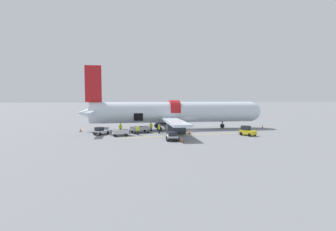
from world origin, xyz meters
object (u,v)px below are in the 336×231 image
Objects in this scene: baggage_tug_mid at (247,131)px; baggage_cart_queued at (122,133)px; baggage_tug_lead at (173,136)px; baggage_tug_rear at (101,131)px; baggage_cart_loading at (141,130)px; airplane at (172,113)px; ground_crew_supervisor at (121,128)px; ground_crew_loader_b at (151,127)px; ground_crew_driver at (138,130)px; ground_crew_loader_a at (159,129)px.

baggage_cart_queued is at bearing 172.56° from baggage_tug_mid.
baggage_tug_rear is at bearing 145.64° from baggage_tug_lead.
baggage_cart_loading is 1.22× the size of baggage_cart_queued.
ground_crew_supervisor is (-9.96, -4.36, -2.38)m from airplane.
baggage_tug_rear is at bearing -160.65° from ground_crew_loader_b.
ground_crew_supervisor reaches higher than ground_crew_loader_b.
baggage_tug_mid is at bearing -43.26° from airplane.
baggage_cart_loading reaches higher than baggage_cart_queued.
airplane is 22.75× the size of ground_crew_driver.
baggage_tug_lead is 1.02× the size of baggage_tug_mid.
airplane is at bearing 136.74° from baggage_tug_mid.
baggage_tug_lead is 1.07× the size of baggage_tug_rear.
baggage_tug_lead is at bearing -81.83° from ground_crew_loader_a.
airplane reaches higher than ground_crew_loader_a.
baggage_tug_rear is 1.60× the size of ground_crew_supervisor.
ground_crew_loader_a is 0.98× the size of ground_crew_loader_b.
baggage_cart_loading is 2.46× the size of ground_crew_supervisor.
ground_crew_loader_a is (-14.29, 4.62, 0.16)m from baggage_tug_mid.
baggage_cart_loading is at bearing 10.33° from baggage_tug_rear.
baggage_tug_lead is 1.88× the size of ground_crew_loader_a.
ground_crew_supervisor is (-0.25, 3.32, 0.45)m from baggage_cart_queued.
ground_crew_driver is (-4.88, 6.09, 0.26)m from baggage_tug_lead.
baggage_cart_loading is 2.76m from ground_crew_loader_b.
ground_crew_loader_b is (-2.25, 10.69, 0.27)m from baggage_tug_lead.
ground_crew_loader_b is (-1.15, 3.04, 0.02)m from ground_crew_loader_a.
baggage_cart_queued is 2.21× the size of ground_crew_driver.
baggage_cart_queued is at bearing -85.68° from ground_crew_supervisor.
baggage_tug_mid is 1.67× the size of ground_crew_supervisor.
ground_crew_driver is 4.17m from ground_crew_supervisor.
ground_crew_loader_b is 5.80m from ground_crew_supervisor.
baggage_tug_mid is (11.04, -10.39, -2.64)m from airplane.
baggage_cart_queued is at bearing 142.85° from baggage_tug_lead.
ground_crew_driver reaches higher than baggage_tug_lead.
ground_crew_loader_a is 6.87m from ground_crew_supervisor.
baggage_cart_queued is 2.24× the size of ground_crew_loader_a.
ground_crew_loader_b is at bearing 60.13° from ground_crew_driver.
airplane reaches higher than baggage_tug_mid.
airplane is 14.72m from baggage_tug_rear.
ground_crew_supervisor is (-7.82, 9.05, 0.34)m from baggage_tug_lead.
baggage_tug_mid is 1.81× the size of ground_crew_loader_b.
ground_crew_driver is at bearing -157.79° from ground_crew_loader_a.
ground_crew_supervisor is (-5.57, -1.63, 0.07)m from ground_crew_loader_b.
airplane is 8.43× the size of baggage_cart_loading.
baggage_cart_queued is 7.28m from ground_crew_loader_b.
ground_crew_supervisor reaches higher than baggage_cart_queued.
baggage_tug_lead reaches higher than baggage_tug_rear.
airplane is at bearing 80.90° from baggage_tug_lead.
ground_crew_supervisor is at bearing 130.80° from baggage_tug_lead.
baggage_tug_lead is 7.72m from ground_crew_loader_a.
baggage_tug_lead is at bearing -37.15° from baggage_cart_queued.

